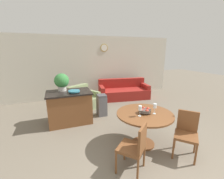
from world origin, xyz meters
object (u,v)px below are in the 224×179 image
(armchair, at_px, (83,100))
(dining_table, at_px, (144,121))
(fruit_bowl, at_px, (145,110))
(trash_bin, at_px, (102,105))
(wine_glass_right, at_px, (155,106))
(teal_bowl, at_px, (74,91))
(dining_chair_near_left, at_px, (135,146))
(dining_chair_near_right, at_px, (186,131))
(couch, at_px, (123,92))
(potted_plant, at_px, (62,81))
(kitchen_island, at_px, (70,107))
(wine_glass_left, at_px, (140,108))

(armchair, bearing_deg, dining_table, -104.76)
(fruit_bowl, bearing_deg, trash_bin, 102.53)
(wine_glass_right, relative_size, teal_bowl, 0.71)
(dining_chair_near_left, relative_size, dining_chair_near_right, 1.00)
(trash_bin, relative_size, couch, 0.31)
(dining_chair_near_left, xyz_separation_m, couch, (1.61, 3.95, -0.22))
(dining_chair_near_right, relative_size, potted_plant, 1.77)
(dining_chair_near_left, relative_size, trash_bin, 1.29)
(dining_chair_near_left, height_order, armchair, dining_chair_near_left)
(fruit_bowl, bearing_deg, dining_table, -139.82)
(dining_chair_near_right, bearing_deg, potted_plant, -0.88)
(dining_chair_near_left, bearing_deg, wine_glass_right, -7.44)
(dining_chair_near_right, bearing_deg, dining_table, 4.94)
(dining_chair_near_right, bearing_deg, kitchen_island, -0.98)
(dining_table, height_order, wine_glass_right, wine_glass_right)
(dining_chair_near_left, height_order, kitchen_island, kitchen_island)
(wine_glass_left, bearing_deg, armchair, 103.12)
(wine_glass_right, bearing_deg, trash_bin, 106.73)
(teal_bowl, bearing_deg, wine_glass_right, -49.05)
(dining_table, distance_m, teal_bowl, 2.08)
(dining_chair_near_right, height_order, armchair, dining_chair_near_right)
(wine_glass_left, relative_size, teal_bowl, 0.71)
(armchair, bearing_deg, trash_bin, -96.29)
(teal_bowl, bearing_deg, fruit_bowl, -50.97)
(trash_bin, bearing_deg, dining_chair_near_right, -66.99)
(fruit_bowl, relative_size, potted_plant, 0.49)
(dining_table, distance_m, dining_chair_near_right, 0.84)
(wine_glass_left, relative_size, trash_bin, 0.32)
(teal_bowl, bearing_deg, kitchen_island, 133.39)
(dining_chair_near_left, relative_size, teal_bowl, 2.85)
(fruit_bowl, height_order, couch, fruit_bowl)
(potted_plant, bearing_deg, dining_table, -50.27)
(teal_bowl, distance_m, armchair, 1.44)
(kitchen_island, height_order, teal_bowl, teal_bowl)
(wine_glass_right, xyz_separation_m, couch, (0.87, 3.42, -0.65))
(dining_table, height_order, armchair, armchair)
(dining_chair_near_left, distance_m, armchair, 3.42)
(dining_table, bearing_deg, kitchen_island, 129.38)
(dining_chair_near_left, bearing_deg, fruit_bowl, 4.93)
(wine_glass_right, xyz_separation_m, teal_bowl, (-1.46, 1.69, 0.04))
(kitchen_island, distance_m, armchair, 1.21)
(dining_table, relative_size, teal_bowl, 3.82)
(trash_bin, xyz_separation_m, couch, (1.45, 1.46, -0.06))
(fruit_bowl, height_order, wine_glass_right, wine_glass_right)
(fruit_bowl, bearing_deg, teal_bowl, 129.03)
(teal_bowl, height_order, armchair, teal_bowl)
(kitchen_island, relative_size, teal_bowl, 3.91)
(wine_glass_left, bearing_deg, trash_bin, 96.83)
(potted_plant, distance_m, armchair, 1.47)
(wine_glass_left, xyz_separation_m, kitchen_island, (-1.24, 1.82, -0.46))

